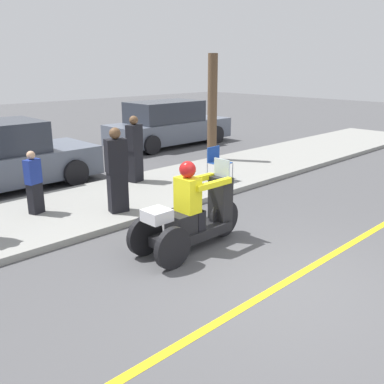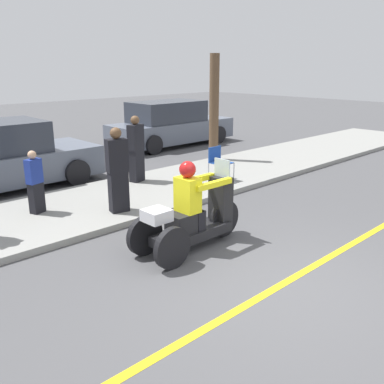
% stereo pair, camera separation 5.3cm
% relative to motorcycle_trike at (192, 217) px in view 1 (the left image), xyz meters
% --- Properties ---
extents(ground_plane, '(60.00, 60.00, 0.00)m').
position_rel_motorcycle_trike_xyz_m(ground_plane, '(0.01, -1.72, -0.53)').
color(ground_plane, '#4C4C4F').
extents(lane_stripe, '(24.00, 0.12, 0.01)m').
position_rel_motorcycle_trike_xyz_m(lane_stripe, '(0.00, -1.72, -0.53)').
color(lane_stripe, gold).
rests_on(lane_stripe, ground).
extents(sidewalk_strip, '(28.00, 2.80, 0.12)m').
position_rel_motorcycle_trike_xyz_m(sidewalk_strip, '(0.01, 2.88, -0.47)').
color(sidewalk_strip, gray).
rests_on(sidewalk_strip, ground).
extents(motorcycle_trike, '(2.10, 0.75, 1.46)m').
position_rel_motorcycle_trike_xyz_m(motorcycle_trike, '(0.00, 0.00, 0.00)').
color(motorcycle_trike, black).
rests_on(motorcycle_trike, ground).
extents(spectator_mid_group, '(0.33, 0.26, 1.21)m').
position_rel_motorcycle_trike_xyz_m(spectator_mid_group, '(-1.20, 3.06, 0.18)').
color(spectator_mid_group, black).
rests_on(spectator_mid_group, sidewalk_strip).
extents(spectator_end_of_line, '(0.42, 0.32, 1.59)m').
position_rel_motorcycle_trike_xyz_m(spectator_end_of_line, '(1.57, 3.62, 0.36)').
color(spectator_end_of_line, black).
rests_on(spectator_end_of_line, sidewalk_strip).
extents(spectator_far_back, '(0.43, 0.32, 1.64)m').
position_rel_motorcycle_trike_xyz_m(spectator_far_back, '(-0.01, 2.05, 0.38)').
color(spectator_far_back, black).
rests_on(spectator_far_back, sidewalk_strip).
extents(folding_chair_curbside, '(0.48, 0.48, 0.82)m').
position_rel_motorcycle_trike_xyz_m(folding_chair_curbside, '(3.09, 2.33, 0.10)').
color(folding_chair_curbside, '#A5A8AD').
rests_on(folding_chair_curbside, sidewalk_strip).
extents(parked_car_lot_center, '(4.79, 1.92, 1.61)m').
position_rel_motorcycle_trike_xyz_m(parked_car_lot_center, '(5.72, 7.19, 0.22)').
color(parked_car_lot_center, slate).
rests_on(parked_car_lot_center, ground).
extents(tree_trunk, '(0.28, 0.28, 3.05)m').
position_rel_motorcycle_trike_xyz_m(tree_trunk, '(4.74, 4.08, 1.12)').
color(tree_trunk, brown).
rests_on(tree_trunk, sidewalk_strip).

